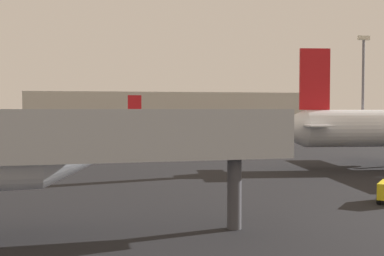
% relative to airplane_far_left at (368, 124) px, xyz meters
% --- Properties ---
extents(airplane_far_left, '(25.96, 23.02, 9.91)m').
position_rel_airplane_far_left_xyz_m(airplane_far_left, '(0.00, 0.00, 0.00)').
color(airplane_far_left, silver).
rests_on(airplane_far_left, ground_plane).
extents(airplane_far_right, '(27.09, 23.28, 8.26)m').
position_rel_airplane_far_left_xyz_m(airplane_far_right, '(-53.14, 3.30, -0.37)').
color(airplane_far_right, white).
rests_on(airplane_far_right, ground_plane).
extents(jet_bridge, '(20.81, 3.16, 6.09)m').
position_rel_airplane_far_left_xyz_m(jet_bridge, '(-51.63, -59.71, 1.57)').
color(jet_bridge, '#B2B7BC').
rests_on(jet_bridge, ground_plane).
extents(light_mast_right, '(2.40, 0.50, 19.91)m').
position_rel_airplane_far_left_xyz_m(light_mast_right, '(0.75, 3.31, 8.21)').
color(light_mast_right, slate).
rests_on(light_mast_right, ground_plane).
extents(terminal_building, '(72.55, 26.39, 10.07)m').
position_rel_airplane_far_left_xyz_m(terminal_building, '(-30.89, 50.45, 2.02)').
color(terminal_building, beige).
rests_on(terminal_building, ground_plane).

